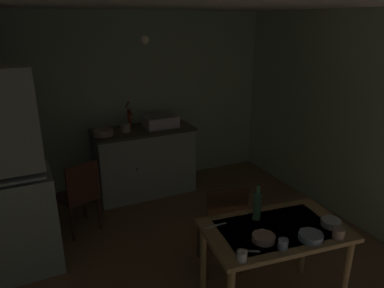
% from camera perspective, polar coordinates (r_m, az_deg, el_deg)
% --- Properties ---
extents(ground_plane, '(5.33, 5.33, 0.00)m').
position_cam_1_polar(ground_plane, '(3.96, -3.19, -16.70)').
color(ground_plane, '#8B6849').
extents(wall_back, '(4.43, 0.10, 2.45)m').
position_cam_1_polar(wall_back, '(5.07, -11.45, 6.37)').
color(wall_back, beige).
rests_on(wall_back, ground).
extents(wall_right, '(0.10, 3.66, 2.45)m').
position_cam_1_polar(wall_right, '(4.66, 22.64, 4.10)').
color(wall_right, beige).
rests_on(wall_right, ground).
extents(counter_cabinet, '(1.35, 0.64, 0.93)m').
position_cam_1_polar(counter_cabinet, '(5.01, -7.69, -2.68)').
color(counter_cabinet, '#AFBCAF').
rests_on(counter_cabinet, ground).
extents(sink_basin, '(0.44, 0.34, 0.15)m').
position_cam_1_polar(sink_basin, '(4.91, -5.07, 3.67)').
color(sink_basin, white).
rests_on(sink_basin, counter_cabinet).
extents(hand_pump, '(0.05, 0.27, 0.39)m').
position_cam_1_polar(hand_pump, '(4.81, -9.98, 4.22)').
color(hand_pump, maroon).
rests_on(hand_pump, counter_cabinet).
extents(mixing_bowl_counter, '(0.25, 0.25, 0.07)m').
position_cam_1_polar(mixing_bowl_counter, '(4.67, -14.00, 1.79)').
color(mixing_bowl_counter, tan).
rests_on(mixing_bowl_counter, counter_cabinet).
extents(stoneware_crock, '(0.12, 0.12, 0.11)m').
position_cam_1_polar(stoneware_crock, '(4.75, -10.59, 2.57)').
color(stoneware_crock, beige).
rests_on(stoneware_crock, counter_cabinet).
extents(dining_table, '(1.21, 0.81, 0.76)m').
position_cam_1_polar(dining_table, '(3.05, 13.08, -14.68)').
color(dining_table, tan).
rests_on(dining_table, ground).
extents(chair_far_side, '(0.48, 0.48, 0.92)m').
position_cam_1_polar(chair_far_side, '(3.45, 4.93, -13.05)').
color(chair_far_side, '#4C341F').
rests_on(chair_far_side, ground).
extents(chair_by_counter, '(0.51, 0.51, 0.87)m').
position_cam_1_polar(chair_by_counter, '(4.23, -17.58, -7.75)').
color(chair_by_counter, '#503027').
rests_on(chair_by_counter, ground).
extents(serving_bowl_wide, '(0.18, 0.18, 0.05)m').
position_cam_1_polar(serving_bowl_wide, '(2.91, 18.46, -13.85)').
color(serving_bowl_wide, '#9EB2C6').
rests_on(serving_bowl_wide, dining_table).
extents(soup_bowl_small, '(0.16, 0.16, 0.05)m').
position_cam_1_polar(soup_bowl_small, '(3.14, 21.33, -11.65)').
color(soup_bowl_small, white).
rests_on(soup_bowl_small, dining_table).
extents(sauce_dish, '(0.17, 0.17, 0.05)m').
position_cam_1_polar(sauce_dish, '(2.81, 11.36, -14.52)').
color(sauce_dish, tan).
rests_on(sauce_dish, dining_table).
extents(teacup_mint, '(0.07, 0.07, 0.07)m').
position_cam_1_polar(teacup_mint, '(2.59, 7.98, -17.32)').
color(teacup_mint, white).
rests_on(teacup_mint, dining_table).
extents(teacup_cream, '(0.07, 0.07, 0.08)m').
position_cam_1_polar(teacup_cream, '(2.75, 14.35, -15.25)').
color(teacup_cream, '#9EB2C6').
rests_on(teacup_cream, dining_table).
extents(mug_tall, '(0.09, 0.09, 0.08)m').
position_cam_1_polar(mug_tall, '(2.99, 22.38, -13.08)').
color(mug_tall, tan).
rests_on(mug_tall, dining_table).
extents(glass_bottle, '(0.07, 0.07, 0.31)m').
position_cam_1_polar(glass_bottle, '(3.01, 10.37, -9.63)').
color(glass_bottle, '#4C7F56').
rests_on(glass_bottle, dining_table).
extents(table_knife, '(0.19, 0.02, 0.00)m').
position_cam_1_polar(table_knife, '(2.95, 3.80, -12.89)').
color(table_knife, silver).
rests_on(table_knife, dining_table).
extents(teaspoon_near_bowl, '(0.14, 0.10, 0.00)m').
position_cam_1_polar(teaspoon_near_bowl, '(2.70, 9.16, -16.54)').
color(teaspoon_near_bowl, beige).
rests_on(teaspoon_near_bowl, dining_table).
extents(pendant_bulb, '(0.08, 0.08, 0.08)m').
position_cam_1_polar(pendant_bulb, '(3.37, -7.55, 16.17)').
color(pendant_bulb, '#F9EFCC').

